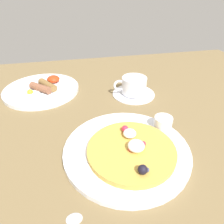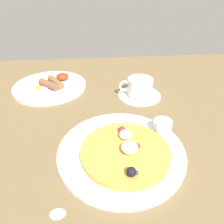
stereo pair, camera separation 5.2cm
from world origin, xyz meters
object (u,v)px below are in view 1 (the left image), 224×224
object	(u,v)px
syrup_ramekin	(163,123)
breakfast_plate	(42,90)
coffee_cup	(134,85)
coffee_saucer	(134,93)
pancake_plate	(126,150)

from	to	relation	value
syrup_ramekin	breakfast_plate	world-z (taller)	syrup_ramekin
syrup_ramekin	breakfast_plate	size ratio (longest dim) A/B	0.18
breakfast_plate	coffee_cup	xyz separation A→B (cm)	(31.57, -8.92, 2.97)
syrup_ramekin	coffee_saucer	xyz separation A→B (cm)	(-1.28, 21.44, -2.56)
pancake_plate	coffee_cup	bearing A→B (deg)	69.94
breakfast_plate	coffee_saucer	size ratio (longest dim) A/B	1.79
breakfast_plate	syrup_ramekin	bearing A→B (deg)	-42.63
breakfast_plate	coffee_saucer	xyz separation A→B (cm)	(31.72, -8.93, -0.31)
syrup_ramekin	pancake_plate	bearing A→B (deg)	-154.30
pancake_plate	syrup_ramekin	xyz separation A→B (cm)	(11.23, 5.41, 2.30)
coffee_saucer	breakfast_plate	bearing A→B (deg)	164.27
syrup_ramekin	coffee_cup	world-z (taller)	coffee_cup
coffee_cup	syrup_ramekin	bearing A→B (deg)	-86.20
pancake_plate	coffee_saucer	bearing A→B (deg)	69.65
pancake_plate	coffee_saucer	world-z (taller)	pancake_plate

